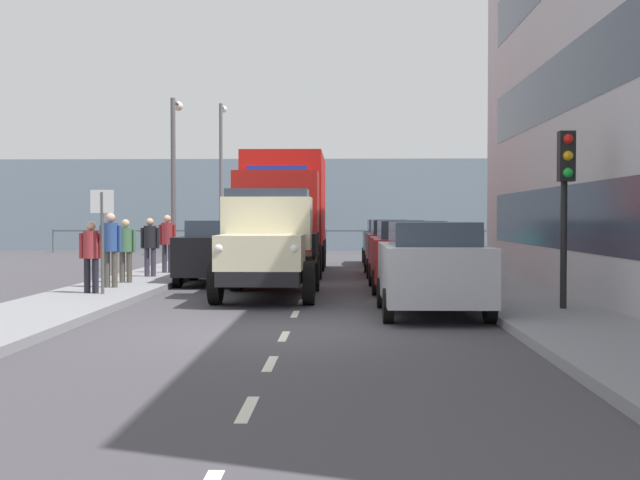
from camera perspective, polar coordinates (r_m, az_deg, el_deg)
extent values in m
plane|color=#423F44|center=(22.37, -0.71, -3.09)|extent=(80.00, 80.00, 0.00)
cube|color=gray|center=(22.65, 11.00, -2.87)|extent=(2.24, 42.23, 0.15)
cube|color=gray|center=(23.02, -12.23, -2.81)|extent=(2.24, 42.23, 0.15)
cube|color=silver|center=(8.10, -4.92, -11.30)|extent=(0.12, 1.10, 0.01)
cube|color=silver|center=(10.51, -3.37, -8.32)|extent=(0.12, 1.10, 0.01)
cube|color=silver|center=(12.86, -2.44, -6.51)|extent=(0.12, 1.10, 0.01)
cube|color=silver|center=(15.77, -1.69, -5.02)|extent=(0.12, 1.10, 0.01)
cube|color=silver|center=(18.05, -1.27, -4.19)|extent=(0.12, 1.10, 0.01)
cube|color=silver|center=(20.97, -0.86, -3.39)|extent=(0.12, 1.10, 0.01)
cube|color=silver|center=(23.94, -0.56, -2.78)|extent=(0.12, 1.10, 0.01)
cube|color=silver|center=(26.37, -0.35, -2.38)|extent=(0.12, 1.10, 0.01)
cube|color=silver|center=(29.28, -0.16, -1.99)|extent=(0.12, 1.10, 0.01)
cube|color=silver|center=(31.86, -0.02, -1.70)|extent=(0.12, 1.10, 0.01)
cube|color=silver|center=(34.51, 0.11, -1.45)|extent=(0.12, 1.10, 0.01)
cube|color=silver|center=(37.07, 0.21, -1.25)|extent=(0.12, 1.10, 0.01)
cube|color=silver|center=(39.64, 0.30, -1.07)|extent=(0.12, 1.10, 0.01)
cube|color=#2D3847|center=(16.89, 18.29, 1.45)|extent=(0.08, 20.87, 1.40)
cube|color=#2D3847|center=(17.15, 18.38, 11.52)|extent=(0.08, 20.87, 1.40)
cube|color=gray|center=(46.41, 0.50, 2.40)|extent=(80.00, 0.80, 5.00)
cylinder|color=#4C5156|center=(44.77, 18.62, -0.08)|extent=(0.08, 0.08, 1.20)
cylinder|color=#4C5156|center=(44.23, 16.14, -0.08)|extent=(0.08, 0.08, 1.20)
cylinder|color=#4C5156|center=(43.77, 13.61, -0.08)|extent=(0.08, 0.08, 1.20)
cylinder|color=#4C5156|center=(43.40, 11.02, -0.08)|extent=(0.08, 0.08, 1.20)
cylinder|color=#4C5156|center=(43.12, 8.40, -0.08)|extent=(0.08, 0.08, 1.20)
cylinder|color=#4C5156|center=(42.93, 5.75, -0.08)|extent=(0.08, 0.08, 1.20)
cylinder|color=#4C5156|center=(42.83, 3.08, -0.08)|extent=(0.08, 0.08, 1.20)
cylinder|color=#4C5156|center=(42.83, 0.40, -0.07)|extent=(0.08, 0.08, 1.20)
cylinder|color=#4C5156|center=(42.91, -2.27, -0.07)|extent=(0.08, 0.08, 1.20)
cylinder|color=#4C5156|center=(43.10, -4.92, -0.07)|extent=(0.08, 0.08, 1.20)
cylinder|color=#4C5156|center=(43.37, -7.55, -0.07)|extent=(0.08, 0.08, 1.20)
cylinder|color=#4C5156|center=(43.73, -10.14, -0.07)|extent=(0.08, 0.08, 1.20)
cylinder|color=#4C5156|center=(44.18, -12.68, -0.06)|extent=(0.08, 0.08, 1.20)
cylinder|color=#4C5156|center=(44.72, -15.16, -0.06)|extent=(0.08, 0.08, 1.20)
cylinder|color=#4C5156|center=(45.34, -17.58, -0.06)|extent=(0.08, 0.08, 1.20)
cube|color=#4C5156|center=(42.81, 0.40, 0.62)|extent=(28.00, 0.08, 0.08)
cube|color=black|center=(19.13, -3.45, -2.07)|extent=(1.64, 5.60, 0.30)
cube|color=beige|center=(17.27, -3.99, -0.80)|extent=(1.72, 1.90, 0.70)
cube|color=silver|center=(16.38, -4.29, -1.04)|extent=(1.16, 0.08, 0.56)
sphere|color=white|center=(16.32, -1.73, -0.59)|extent=(0.20, 0.20, 0.20)
sphere|color=white|center=(16.47, -6.84, -0.58)|extent=(0.20, 0.20, 0.20)
cube|color=beige|center=(18.76, -3.54, 1.14)|extent=(1.93, 1.34, 1.15)
cube|color=#2D3847|center=(18.76, -3.54, 2.59)|extent=(1.78, 1.23, 0.56)
cube|color=#2D2319|center=(20.46, -3.11, -1.19)|extent=(2.10, 2.80, 0.16)
cube|color=black|center=(20.39, -0.29, -0.30)|extent=(0.08, 2.80, 0.56)
cube|color=black|center=(20.55, -5.92, -0.30)|extent=(0.08, 2.80, 0.56)
cylinder|color=black|center=(17.41, -0.76, -2.92)|extent=(0.24, 0.90, 0.90)
cylinder|color=black|center=(17.59, -7.07, -2.89)|extent=(0.24, 0.90, 0.90)
cylinder|color=black|center=(20.62, -0.39, -2.23)|extent=(0.24, 0.90, 0.90)
cylinder|color=black|center=(20.78, -5.73, -2.21)|extent=(0.24, 0.90, 0.90)
cube|color=red|center=(24.49, -2.92, 1.57)|extent=(2.40, 2.21, 2.60)
cube|color=#2D3847|center=(24.49, -2.92, 2.91)|extent=(2.20, 2.04, 0.80)
cube|color=#1933B2|center=(24.53, -2.92, 4.84)|extent=(1.75, 0.20, 0.16)
cube|color=red|center=(28.48, -2.28, 2.67)|extent=(2.50, 5.95, 3.00)
cube|color=black|center=(27.56, -2.41, -0.76)|extent=(2.00, 8.07, 0.36)
cylinder|color=black|center=(24.54, -0.22, -1.46)|extent=(0.28, 1.04, 1.04)
cylinder|color=black|center=(24.72, -5.55, -1.45)|extent=(0.28, 1.04, 1.04)
cylinder|color=black|center=(28.15, 0.02, -1.08)|extent=(0.28, 1.04, 1.04)
cylinder|color=black|center=(28.31, -4.64, -1.07)|extent=(0.28, 1.04, 1.04)
cylinder|color=black|center=(30.27, 0.13, -0.89)|extent=(0.28, 1.04, 1.04)
cylinder|color=black|center=(30.42, -4.21, -0.89)|extent=(0.28, 1.04, 1.04)
cube|color=#B7BABF|center=(15.70, 7.54, -2.14)|extent=(1.82, 3.98, 1.00)
cube|color=#2D3847|center=(15.47, 7.63, 0.43)|extent=(1.49, 2.19, 0.42)
cylinder|color=black|center=(16.90, 4.19, -3.57)|extent=(0.18, 0.60, 0.60)
cylinder|color=black|center=(17.07, 10.00, -3.54)|extent=(0.18, 0.60, 0.60)
cylinder|color=black|center=(14.45, 4.63, -4.44)|extent=(0.18, 0.60, 0.60)
cylinder|color=black|center=(14.64, 11.41, -4.39)|extent=(0.18, 0.60, 0.60)
cube|color=#B21E1E|center=(20.86, 6.07, -1.23)|extent=(1.85, 4.22, 1.00)
cube|color=#2D3847|center=(20.63, 6.12, 0.71)|extent=(1.52, 2.32, 0.42)
cylinder|color=black|center=(22.14, 3.53, -2.36)|extent=(0.18, 0.60, 0.60)
cylinder|color=black|center=(22.27, 8.06, -2.35)|extent=(0.18, 0.60, 0.60)
cylinder|color=black|center=(19.53, 3.79, -2.88)|extent=(0.18, 0.60, 0.60)
cylinder|color=black|center=(19.68, 8.92, -2.87)|extent=(0.18, 0.60, 0.60)
cube|color=maroon|center=(26.28, 5.15, -0.66)|extent=(1.81, 4.43, 1.00)
cube|color=#2D3847|center=(26.06, 5.18, 0.88)|extent=(1.48, 2.44, 0.42)
cylinder|color=black|center=(27.64, 3.19, -1.59)|extent=(0.18, 0.60, 0.60)
cylinder|color=black|center=(27.74, 6.74, -1.58)|extent=(0.18, 0.60, 0.60)
cylinder|color=black|center=(24.90, 3.36, -1.93)|extent=(0.18, 0.60, 0.60)
cylinder|color=black|center=(25.01, 7.31, -1.92)|extent=(0.18, 0.60, 0.60)
cube|color=#1E6670|center=(32.44, 4.48, -0.24)|extent=(1.68, 4.14, 1.00)
cube|color=#2D3847|center=(32.23, 4.50, 1.01)|extent=(1.38, 2.28, 0.42)
cylinder|color=black|center=(33.71, 3.01, -1.02)|extent=(0.18, 0.60, 0.60)
cylinder|color=black|center=(33.79, 5.72, -1.02)|extent=(0.18, 0.60, 0.60)
cylinder|color=black|center=(31.15, 3.12, -1.23)|extent=(0.18, 0.60, 0.60)
cylinder|color=black|center=(31.23, 6.06, -1.23)|extent=(0.18, 0.60, 0.60)
cube|color=black|center=(23.04, -6.95, -0.97)|extent=(1.77, 3.95, 1.00)
cube|color=#2D3847|center=(23.22, -6.88, 0.80)|extent=(1.45, 2.17, 0.42)
cylinder|color=black|center=(21.75, -5.23, -2.44)|extent=(0.18, 0.60, 0.60)
cylinder|color=black|center=(22.01, -9.58, -2.40)|extent=(0.18, 0.60, 0.60)
cylinder|color=black|center=(24.17, -4.54, -2.04)|extent=(0.18, 0.60, 0.60)
cylinder|color=black|center=(24.41, -8.47, -2.01)|extent=(0.18, 0.60, 0.60)
cylinder|color=black|center=(19.08, -14.93, -2.34)|extent=(0.14, 0.14, 0.76)
cylinder|color=black|center=(19.13, -15.45, -2.34)|extent=(0.14, 0.14, 0.76)
cylinder|color=maroon|center=(19.07, -15.21, -0.30)|extent=(0.34, 0.34, 0.60)
cylinder|color=maroon|center=(19.01, -14.57, -0.39)|extent=(0.09, 0.09, 0.55)
cylinder|color=maroon|center=(19.14, -15.84, -0.38)|extent=(0.09, 0.09, 0.55)
sphere|color=tan|center=(19.07, -15.21, 0.92)|extent=(0.21, 0.21, 0.21)
cylinder|color=#4C473D|center=(20.51, -13.71, -1.94)|extent=(0.14, 0.14, 0.85)
cylinder|color=#4C473D|center=(20.55, -14.19, -1.93)|extent=(0.14, 0.14, 0.85)
cylinder|color=#2D4C8C|center=(20.50, -13.96, 0.20)|extent=(0.34, 0.34, 0.68)
cylinder|color=#2D4C8C|center=(20.44, -13.37, 0.10)|extent=(0.09, 0.09, 0.62)
cylinder|color=#2D4C8C|center=(20.56, -14.55, 0.10)|extent=(0.09, 0.09, 0.62)
sphere|color=tan|center=(20.49, -13.97, 1.47)|extent=(0.23, 0.23, 0.23)
cylinder|color=#4C473D|center=(21.96, -12.76, -1.80)|extent=(0.14, 0.14, 0.78)
cylinder|color=#4C473D|center=(22.00, -13.21, -1.80)|extent=(0.14, 0.14, 0.78)
cylinder|color=#47724C|center=(21.95, -13.00, 0.02)|extent=(0.34, 0.34, 0.62)
cylinder|color=#47724C|center=(21.90, -12.44, -0.06)|extent=(0.09, 0.09, 0.57)
cylinder|color=#47724C|center=(22.01, -13.55, -0.06)|extent=(0.09, 0.09, 0.57)
sphere|color=tan|center=(21.94, -13.00, 1.10)|extent=(0.21, 0.21, 0.21)
cylinder|color=#383342|center=(24.06, -11.19, -1.49)|extent=(0.14, 0.14, 0.79)
cylinder|color=#383342|center=(24.10, -11.61, -1.49)|extent=(0.14, 0.14, 0.79)
cylinder|color=black|center=(24.05, -11.41, 0.20)|extent=(0.34, 0.34, 0.63)
cylinder|color=black|center=(24.00, -10.90, 0.13)|extent=(0.09, 0.09, 0.58)
cylinder|color=black|center=(24.10, -11.92, 0.13)|extent=(0.09, 0.09, 0.58)
sphere|color=tan|center=(24.04, -11.42, 1.21)|extent=(0.21, 0.21, 0.21)
cylinder|color=#383342|center=(25.64, -10.07, -1.25)|extent=(0.14, 0.14, 0.84)
cylinder|color=#383342|center=(25.68, -10.47, -1.25)|extent=(0.14, 0.14, 0.84)
cylinder|color=maroon|center=(25.63, -10.28, 0.43)|extent=(0.34, 0.34, 0.66)
cylinder|color=maroon|center=(25.59, -9.80, 0.35)|extent=(0.09, 0.09, 0.61)
cylinder|color=maroon|center=(25.68, -10.76, 0.35)|extent=(0.09, 0.09, 0.61)
sphere|color=tan|center=(25.63, -10.28, 1.42)|extent=(0.23, 0.23, 0.23)
cylinder|color=black|center=(15.92, 16.14, 1.28)|extent=(0.12, 0.12, 3.20)
cube|color=black|center=(15.82, 16.30, 5.45)|extent=(0.28, 0.24, 0.90)
sphere|color=red|center=(15.73, 16.42, 6.57)|extent=(0.18, 0.18, 0.18)
sphere|color=orange|center=(15.70, 16.41, 5.48)|extent=(0.18, 0.18, 0.18)
sphere|color=green|center=(15.68, 16.40, 4.38)|extent=(0.18, 0.18, 0.18)
cylinder|color=#59595B|center=(28.28, -9.88, 3.82)|extent=(0.16, 0.16, 5.58)
cylinder|color=#59595B|center=(28.96, -9.73, 9.12)|extent=(0.10, 0.90, 0.10)
sphere|color=silver|center=(29.39, -9.55, 8.91)|extent=(0.32, 0.32, 0.32)
cylinder|color=#59595B|center=(38.99, -6.70, 4.14)|extent=(0.16, 0.16, 6.87)
cylinder|color=#59595B|center=(39.72, -6.62, 8.92)|extent=(0.10, 0.90, 0.10)
sphere|color=silver|center=(40.16, -6.53, 8.77)|extent=(0.32, 0.32, 0.32)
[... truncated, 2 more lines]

